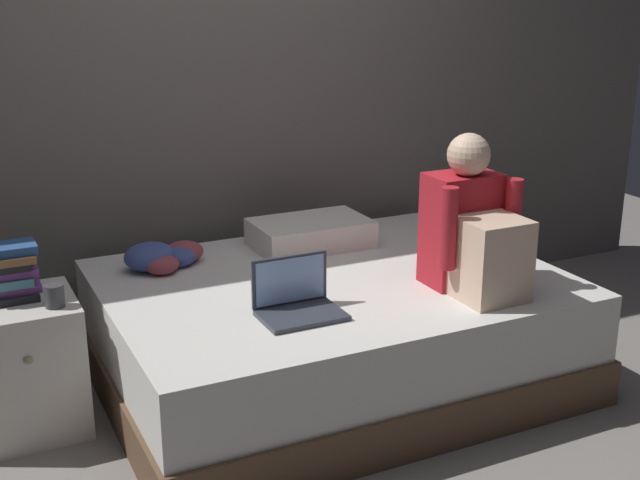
# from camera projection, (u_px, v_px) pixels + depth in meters

# --- Properties ---
(ground_plane) EXTENTS (8.00, 8.00, 0.00)m
(ground_plane) POSITION_uv_depth(u_px,v_px,m) (321.00, 419.00, 3.47)
(ground_plane) COLOR gray
(wall_back) EXTENTS (5.60, 0.10, 2.70)m
(wall_back) POSITION_uv_depth(u_px,v_px,m) (215.00, 64.00, 4.09)
(wall_back) COLOR #605B56
(wall_back) RESTS_ON ground_plane
(bed) EXTENTS (2.00, 1.50, 0.50)m
(bed) POSITION_uv_depth(u_px,v_px,m) (332.00, 330.00, 3.73)
(bed) COLOR brown
(bed) RESTS_ON ground_plane
(nightstand) EXTENTS (0.44, 0.46, 0.55)m
(nightstand) POSITION_uv_depth(u_px,v_px,m) (24.00, 366.00, 3.32)
(nightstand) COLOR beige
(nightstand) RESTS_ON ground_plane
(person_sitting) EXTENTS (0.39, 0.44, 0.66)m
(person_sitting) POSITION_uv_depth(u_px,v_px,m) (473.00, 232.00, 3.45)
(person_sitting) COLOR #B21E28
(person_sitting) RESTS_ON bed
(laptop) EXTENTS (0.32, 0.23, 0.22)m
(laptop) POSITION_uv_depth(u_px,v_px,m) (297.00, 301.00, 3.24)
(laptop) COLOR #333842
(laptop) RESTS_ON bed
(pillow) EXTENTS (0.56, 0.36, 0.13)m
(pillow) POSITION_uv_depth(u_px,v_px,m) (311.00, 233.00, 4.07)
(pillow) COLOR silver
(pillow) RESTS_ON bed
(book_stack) EXTENTS (0.22, 0.17, 0.22)m
(book_stack) POSITION_uv_depth(u_px,v_px,m) (8.00, 272.00, 3.23)
(book_stack) COLOR black
(book_stack) RESTS_ON nightstand
(mug) EXTENTS (0.08, 0.08, 0.09)m
(mug) POSITION_uv_depth(u_px,v_px,m) (54.00, 296.00, 3.17)
(mug) COLOR #3D3D42
(mug) RESTS_ON nightstand
(clothes_pile) EXTENTS (0.38, 0.25, 0.13)m
(clothes_pile) POSITION_uv_depth(u_px,v_px,m) (164.00, 257.00, 3.75)
(clothes_pile) COLOR #8E3D47
(clothes_pile) RESTS_ON bed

